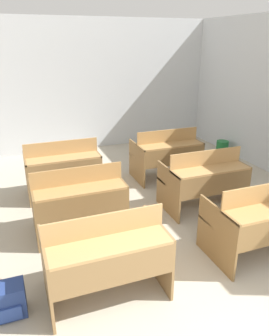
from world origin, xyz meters
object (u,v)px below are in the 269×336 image
bench_second_right (204,179)px  bench_third_right (167,153)px  bench_front_right (261,219)px  bench_third_left (63,167)px  bench_front_left (106,254)px  wastepaper_bin (222,148)px  bench_second_left (79,199)px  schoolbag (9,301)px

bench_second_right → bench_third_right: same height
bench_front_right → bench_third_left: size_ratio=1.00×
bench_front_left → bench_second_right: (1.95, 1.31, 0.00)m
bench_front_right → bench_second_right: size_ratio=1.00×
bench_front_left → bench_front_right: size_ratio=1.00×
bench_third_right → wastepaper_bin: bearing=23.2°
bench_front_left → bench_second_left: same height
bench_second_left → wastepaper_bin: bearing=29.0°
bench_second_right → wastepaper_bin: (1.81, 2.08, -0.33)m
wastepaper_bin → bench_second_right: bearing=-131.0°
bench_front_left → bench_third_left: size_ratio=1.00×
bench_front_left → bench_front_right: same height
bench_third_right → schoolbag: bearing=-138.6°
bench_front_right → bench_third_left: 3.23m
bench_second_right → wastepaper_bin: bearing=49.0°
bench_front_left → bench_third_left: 2.58m
bench_front_left → bench_third_right: size_ratio=1.00×
bench_third_right → wastepaper_bin: size_ratio=3.74×
bench_front_left → bench_second_left: (-0.00, 1.31, 0.00)m
bench_third_left → bench_third_right: 1.96m
bench_front_right → bench_second_left: (-1.94, 1.29, 0.00)m
wastepaper_bin → schoolbag: bearing=-144.7°
wastepaper_bin → bench_front_left: bearing=-138.0°
bench_second_left → bench_third_right: same height
bench_front_left → bench_second_right: same height
bench_third_left → schoolbag: bench_third_left is taller
bench_front_left → schoolbag: bench_front_left is taller
bench_front_right → bench_second_right: same height
bench_second_right → bench_third_left: same height
wastepaper_bin → bench_front_right: bearing=-118.4°
bench_second_left → bench_third_left: bearing=90.4°
bench_front_right → bench_second_left: size_ratio=1.00×
bench_second_right → bench_third_left: (-1.97, 1.27, 0.00)m
bench_second_left → bench_front_left: bearing=-89.8°
bench_front_right → bench_third_right: 2.60m
bench_front_left → bench_third_right: (1.94, 2.61, 0.00)m
bench_front_right → wastepaper_bin: size_ratio=3.74×
wastepaper_bin → bench_third_right: bearing=-156.8°
bench_third_right → schoolbag: (-2.90, -2.55, -0.32)m
bench_front_left → schoolbag: (-0.95, 0.06, -0.32)m
bench_third_left → bench_second_right: bearing=-32.9°
bench_third_right → bench_front_left: bearing=-126.7°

